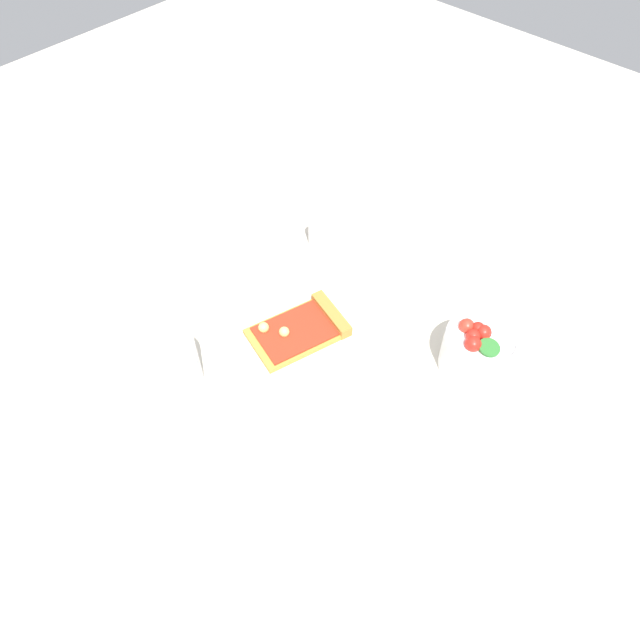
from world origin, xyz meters
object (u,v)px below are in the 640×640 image
plate (304,346)px  soda_glass (175,365)px  salad_bowl (479,350)px  pepper_shaker (317,229)px  pizza_slice_main (303,328)px

plate → soda_glass: 0.20m
salad_bowl → plate: bearing=-144.5°
salad_bowl → pepper_shaker: salad_bowl is taller
salad_bowl → pepper_shaker: size_ratio=1.52×
pepper_shaker → pizza_slice_main: bearing=-53.3°
soda_glass → pepper_shaker: size_ratio=1.61×
pizza_slice_main → salad_bowl: salad_bowl is taller
pizza_slice_main → soda_glass: 0.21m
plate → pizza_slice_main: (-0.02, 0.02, 0.01)m
plate → soda_glass: size_ratio=2.18×
pizza_slice_main → soda_glass: (-0.07, -0.20, 0.03)m
plate → salad_bowl: salad_bowl is taller
plate → salad_bowl: (0.22, 0.15, 0.03)m
salad_bowl → soda_glass: size_ratio=0.94×
soda_glass → salad_bowl: bearing=47.5°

